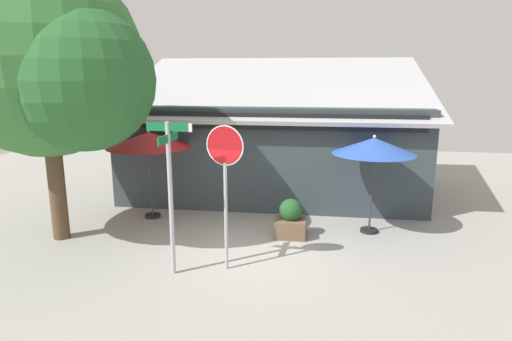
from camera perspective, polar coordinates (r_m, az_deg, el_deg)
ground_plane at (r=10.24m, az=-1.08°, el=-10.53°), size 28.00×28.00×0.10m
cafe_building at (r=14.91m, az=2.46°, el=3.50°), size 9.70×5.89×4.53m
street_sign_post at (r=8.63m, az=-11.13°, el=-1.67°), size 0.92×0.86×3.08m
stop_sign at (r=8.64m, az=-4.05°, el=0.05°), size 0.78×0.20×2.99m
patio_umbrella_crimson_left at (r=12.21m, az=-13.82°, el=3.84°), size 2.29×2.29×2.48m
patio_umbrella_royal_blue_center at (r=11.07m, az=15.13°, el=3.00°), size 2.04×2.04×2.50m
shade_tree at (r=10.95m, az=-24.96°, el=12.45°), size 4.96×4.43×6.49m
sidewalk_planter at (r=10.91m, az=4.54°, el=-6.47°), size 0.75×0.75×0.95m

